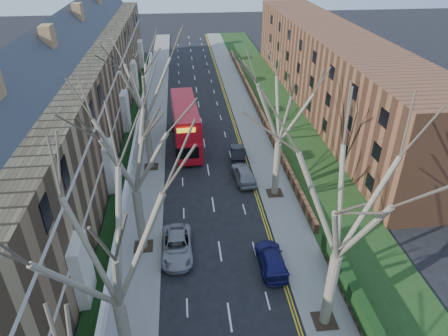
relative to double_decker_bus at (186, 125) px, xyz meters
name	(u,v)px	position (x,y,z in m)	size (l,w,h in m)	color
pavement_left	(153,123)	(-4.00, 6.00, -2.25)	(3.00, 102.00, 0.12)	slate
pavement_right	(248,119)	(8.00, 6.00, -2.25)	(3.00, 102.00, 0.12)	slate
terrace_left	(67,109)	(-11.65, -2.00, 3.22)	(9.70, 78.00, 13.60)	brown
flats_right	(329,69)	(19.46, 10.00, 2.67)	(13.97, 54.00, 10.00)	brown
front_wall_left	(134,150)	(-5.65, -2.00, -1.69)	(0.30, 78.00, 1.00)	white
grass_verge_right	(283,117)	(12.50, 6.00, -2.16)	(6.00, 102.00, 0.06)	#183212
tree_left_mid	(105,235)	(-3.70, -27.00, 7.24)	(10.50, 10.50, 14.71)	brown
tree_left_far	(129,138)	(-3.70, -17.00, 6.93)	(10.15, 10.15, 14.22)	brown
tree_left_dist	(142,76)	(-3.70, -5.00, 7.24)	(10.50, 10.50, 14.71)	brown
tree_right_mid	(349,192)	(7.70, -25.00, 7.24)	(10.50, 10.50, 14.71)	brown
tree_right_far	(282,98)	(7.70, -11.00, 6.93)	(10.15, 10.15, 14.22)	brown
double_decker_bus	(186,125)	(0.00, 0.00, 0.00)	(3.30, 11.38, 4.70)	#B50C18
car_left_far	(177,246)	(-1.17, -17.89, -1.63)	(2.26, 4.90, 1.36)	gray
car_right_near	(271,259)	(5.45, -19.93, -1.67)	(1.80, 4.43, 1.28)	navy
car_right_mid	(243,174)	(5.22, -8.34, -1.57)	(1.77, 4.39, 1.50)	gray
car_right_far	(238,153)	(5.29, -3.97, -1.66)	(1.40, 4.00, 1.32)	black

